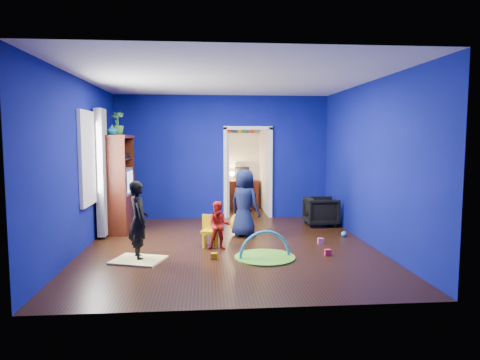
{
  "coord_description": "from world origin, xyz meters",
  "views": [
    {
      "loc": [
        -0.43,
        -7.34,
        1.9
      ],
      "look_at": [
        0.21,
        0.4,
        1.14
      ],
      "focal_mm": 32.0,
      "sensor_mm": 36.0,
      "label": 1
    }
  ],
  "objects": [
    {
      "name": "alcove",
      "position": [
        0.6,
        3.62,
        1.25
      ],
      "size": [
        1.0,
        1.75,
        2.5
      ],
      "primitive_type": null,
      "color": "silver",
      "rests_on": "floor"
    },
    {
      "name": "desk_monitor",
      "position": [
        0.6,
        4.38,
        0.95
      ],
      "size": [
        0.4,
        0.05,
        0.32
      ],
      "primitive_type": "cube",
      "color": "black",
      "rests_on": "study_desk"
    },
    {
      "name": "desk_lamp",
      "position": [
        0.32,
        4.32,
        0.93
      ],
      "size": [
        0.14,
        0.14,
        0.14
      ],
      "primitive_type": "sphere",
      "color": "#FFD88C",
      "rests_on": "study_desk"
    },
    {
      "name": "child_navy",
      "position": [
        0.33,
        0.75,
        0.65
      ],
      "size": [
        0.75,
        0.74,
        1.31
      ],
      "primitive_type": "imported",
      "rotation": [
        0.0,
        0.0,
        2.38
      ],
      "color": "#0E1636",
      "rests_on": "floor"
    },
    {
      "name": "potted_plant",
      "position": [
        -2.22,
        1.72,
        2.2
      ],
      "size": [
        0.28,
        0.28,
        0.49
      ],
      "primitive_type": "imported",
      "rotation": [
        0.0,
        0.0,
        -0.01
      ],
      "color": "#377F2E",
      "rests_on": "tv_armoire"
    },
    {
      "name": "toy_3",
      "position": [
        1.65,
        0.09,
        0.05
      ],
      "size": [
        0.1,
        0.08,
        0.1
      ],
      "primitive_type": "cube",
      "color": "#D14EB0",
      "rests_on": "floor"
    },
    {
      "name": "armchair",
      "position": [
        2.1,
        1.68,
        0.31
      ],
      "size": [
        0.68,
        0.66,
        0.62
      ],
      "primitive_type": "imported",
      "rotation": [
        0.0,
        0.0,
        1.57
      ],
      "color": "black",
      "rests_on": "floor"
    },
    {
      "name": "wall_right",
      "position": [
        2.5,
        0.0,
        1.45
      ],
      "size": [
        0.02,
        5.5,
        2.9
      ],
      "primitive_type": "cube",
      "color": "navy",
      "rests_on": "floor"
    },
    {
      "name": "hopper_ball",
      "position": [
        0.28,
        1.0,
        0.22
      ],
      "size": [
        0.43,
        0.43,
        0.43
      ],
      "primitive_type": "sphere",
      "color": "yellow",
      "rests_on": "floor"
    },
    {
      "name": "study_desk",
      "position": [
        0.6,
        4.26,
        0.38
      ],
      "size": [
        0.88,
        0.44,
        0.75
      ],
      "primitive_type": "cube",
      "color": "#3D140A",
      "rests_on": "floor"
    },
    {
      "name": "vase",
      "position": [
        -2.22,
        1.2,
        2.06
      ],
      "size": [
        0.19,
        0.19,
        0.2
      ],
      "primitive_type": "imported",
      "rotation": [
        0.0,
        0.0,
        0.0
      ],
      "color": "#0C4E63",
      "rests_on": "tv_armoire"
    },
    {
      "name": "ceiling",
      "position": [
        0.0,
        0.0,
        2.9
      ],
      "size": [
        5.0,
        5.5,
        0.01
      ],
      "primitive_type": "cube",
      "color": "white",
      "rests_on": "wall_back"
    },
    {
      "name": "book_shelf",
      "position": [
        0.6,
        4.37,
        2.02
      ],
      "size": [
        0.88,
        0.24,
        0.04
      ],
      "primitive_type": "cube",
      "color": "white",
      "rests_on": "study_desk"
    },
    {
      "name": "kid_chair",
      "position": [
        -0.34,
        0.04,
        0.25
      ],
      "size": [
        0.35,
        0.35,
        0.5
      ],
      "primitive_type": "cube",
      "rotation": [
        0.0,
        0.0,
        -0.31
      ],
      "color": "yellow",
      "rests_on": "floor"
    },
    {
      "name": "wall_back",
      "position": [
        0.0,
        2.75,
        1.45
      ],
      "size": [
        5.0,
        0.02,
        2.9
      ],
      "primitive_type": "cube",
      "color": "navy",
      "rests_on": "floor"
    },
    {
      "name": "wall_front",
      "position": [
        0.0,
        -2.75,
        1.45
      ],
      "size": [
        5.0,
        0.02,
        2.9
      ],
      "primitive_type": "cube",
      "color": "navy",
      "rests_on": "floor"
    },
    {
      "name": "toy_arch",
      "position": [
        0.52,
        -0.75,
        0.02
      ],
      "size": [
        0.85,
        0.2,
        0.86
      ],
      "primitive_type": "torus",
      "rotation": [
        1.57,
        0.0,
        0.18
      ],
      "color": "#3F8CD8",
      "rests_on": "floor"
    },
    {
      "name": "toy_2",
      "position": [
        -0.29,
        -0.76,
        0.05
      ],
      "size": [
        0.1,
        0.08,
        0.1
      ],
      "primitive_type": "cube",
      "color": "orange",
      "rests_on": "floor"
    },
    {
      "name": "doorway",
      "position": [
        0.6,
        2.75,
        1.05
      ],
      "size": [
        1.16,
        0.1,
        2.1
      ],
      "primitive_type": "cube",
      "color": "white",
      "rests_on": "floor"
    },
    {
      "name": "play_mat",
      "position": [
        0.52,
        -0.75,
        0.01
      ],
      "size": [
        0.96,
        0.96,
        0.03
      ],
      "primitive_type": "cylinder",
      "color": "green",
      "rests_on": "floor"
    },
    {
      "name": "toy_0",
      "position": [
        1.56,
        -0.69,
        0.05
      ],
      "size": [
        0.1,
        0.08,
        0.1
      ],
      "primitive_type": "cube",
      "color": "#F12845",
      "rests_on": "floor"
    },
    {
      "name": "curtain",
      "position": [
        -2.37,
        0.9,
        1.25
      ],
      "size": [
        0.14,
        0.42,
        2.4
      ],
      "primitive_type": "cube",
      "color": "slate",
      "rests_on": "floor"
    },
    {
      "name": "yellow_blanket",
      "position": [
        -1.47,
        -0.76,
        0.01
      ],
      "size": [
        0.9,
        0.81,
        0.03
      ],
      "primitive_type": "cube",
      "rotation": [
        0.0,
        0.0,
        -0.32
      ],
      "color": "#F2E07A",
      "rests_on": "floor"
    },
    {
      "name": "child_black",
      "position": [
        -1.47,
        -0.66,
        0.62
      ],
      "size": [
        0.44,
        0.53,
        1.24
      ],
      "primitive_type": "imported",
      "rotation": [
        0.0,
        0.0,
        1.93
      ],
      "color": "black",
      "rests_on": "floor"
    },
    {
      "name": "wall_left",
      "position": [
        -2.5,
        0.0,
        1.45
      ],
      "size": [
        0.02,
        5.5,
        2.9
      ],
      "primitive_type": "cube",
      "color": "navy",
      "rests_on": "floor"
    },
    {
      "name": "tv_armoire",
      "position": [
        -2.22,
        1.5,
        0.98
      ],
      "size": [
        0.58,
        1.14,
        1.96
      ],
      "primitive_type": "cube",
      "color": "#3D160A",
      "rests_on": "floor"
    },
    {
      "name": "toy_1",
      "position": [
        2.25,
        0.59,
        0.06
      ],
      "size": [
        0.11,
        0.11,
        0.11
      ],
      "primitive_type": "sphere",
      "color": "#2790E1",
      "rests_on": "floor"
    },
    {
      "name": "crt_tv",
      "position": [
        -2.18,
        1.5,
        1.02
      ],
      "size": [
        0.46,
        0.7,
        0.54
      ],
      "primitive_type": "cube",
      "color": "silver",
      "rests_on": "tv_armoire"
    },
    {
      "name": "toddler_red",
      "position": [
        -0.19,
        -0.16,
        0.42
      ],
      "size": [
        0.43,
        0.35,
        0.83
      ],
      "primitive_type": "imported",
      "rotation": [
        0.0,
        0.0,
        -0.08
      ],
      "color": "#B11225",
      "rests_on": "floor"
    },
    {
      "name": "floor",
      "position": [
        0.0,
        0.0,
        0.0
      ],
      "size": [
        5.0,
        5.5,
        0.01
      ],
      "primitive_type": "cube",
      "color": "black",
      "rests_on": "ground"
    },
    {
      "name": "window_left",
      "position": [
        -2.48,
        0.35,
        1.55
      ],
      "size": [
        0.03,
        0.95,
        1.55
      ],
      "primitive_type": "cube",
      "color": "white",
      "rests_on": "wall_left"
    },
    {
      "name": "folding_chair",
      "position": [
        0.6,
        3.3,
        0.46
      ],
      "size": [
        0.4,
        0.4,
        0.92
      ],
      "primitive_type": "cube",
      "color": "black",
      "rests_on": "floor"
    }
  ]
}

